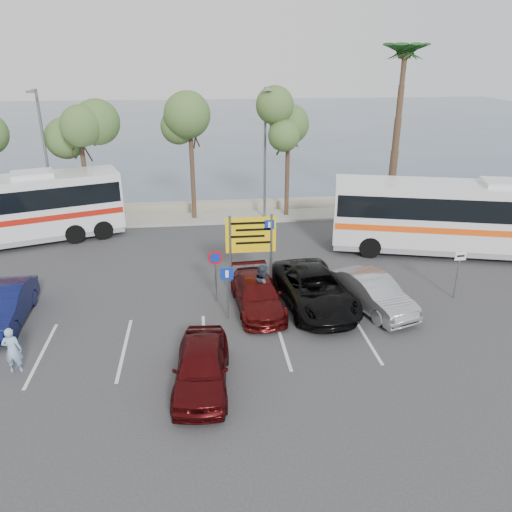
{
  "coord_description": "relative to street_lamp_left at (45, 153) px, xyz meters",
  "views": [
    {
      "loc": [
        -1.14,
        -17.0,
        9.99
      ],
      "look_at": [
        1.2,
        3.0,
        1.78
      ],
      "focal_mm": 35.0,
      "sensor_mm": 36.0,
      "label": 1
    }
  ],
  "objects": [
    {
      "name": "street_lamp_right",
      "position": [
        13.0,
        0.0,
        0.0
      ],
      "size": [
        0.45,
        1.15,
        8.01
      ],
      "color": "slate",
      "rests_on": "kerb_strip"
    },
    {
      "name": "sign_taxi",
      "position": [
        19.8,
        -12.03,
        -3.18
      ],
      "size": [
        0.5,
        0.07,
        2.2
      ],
      "color": "slate",
      "rests_on": "ground"
    },
    {
      "name": "lane_markings",
      "position": [
        8.86,
        -14.52,
        -4.6
      ],
      "size": [
        12.02,
        4.2,
        0.01
      ],
      "primitive_type": null,
      "color": "silver",
      "rests_on": "ground"
    },
    {
      "name": "sea",
      "position": [
        10.0,
        46.48,
        -4.59
      ],
      "size": [
        140.0,
        140.0,
        0.0
      ],
      "primitive_type": "plane",
      "color": "#3A4F5D",
      "rests_on": "ground"
    },
    {
      "name": "coach_bus_right",
      "position": [
        22.36,
        -7.02,
        -2.72
      ],
      "size": [
        13.3,
        6.12,
        4.06
      ],
      "color": "silver",
      "rests_on": "ground"
    },
    {
      "name": "seawall",
      "position": [
        10.0,
        2.48,
        -4.3
      ],
      "size": [
        48.0,
        0.8,
        0.6
      ],
      "primitive_type": "cube",
      "color": "gray",
      "rests_on": "ground"
    },
    {
      "name": "pedestrian_near",
      "position": [
        2.45,
        -15.52,
        -3.76
      ],
      "size": [
        0.63,
        0.43,
        1.67
      ],
      "primitive_type": "imported",
      "rotation": [
        0.0,
        0.0,
        3.18
      ],
      "color": "#8FAFD0",
      "rests_on": "ground"
    },
    {
      "name": "suv_black",
      "position": [
        13.49,
        -12.02,
        -3.82
      ],
      "size": [
        3.24,
        5.88,
        1.56
      ],
      "primitive_type": "imported",
      "rotation": [
        0.0,
        0.0,
        0.12
      ],
      "color": "black",
      "rests_on": "ground"
    },
    {
      "name": "car_red",
      "position": [
        8.69,
        -17.02,
        -3.87
      ],
      "size": [
        2.04,
        4.38,
        1.45
      ],
      "primitive_type": "imported",
      "rotation": [
        0.0,
        0.0,
        -0.08
      ],
      "color": "#41090B",
      "rests_on": "ground"
    },
    {
      "name": "tree_right",
      "position": [
        14.5,
        0.48,
        1.57
      ],
      "size": [
        3.2,
        3.2,
        7.4
      ],
      "color": "#382619",
      "rests_on": "kerb_strip"
    },
    {
      "name": "tree_left",
      "position": [
        2.0,
        0.48,
        1.41
      ],
      "size": [
        3.2,
        3.2,
        7.2
      ],
      "color": "#382619",
      "rests_on": "kerb_strip"
    },
    {
      "name": "tree_mid",
      "position": [
        8.5,
        0.48,
        2.06
      ],
      "size": [
        3.2,
        3.2,
        8.0
      ],
      "color": "#382619",
      "rests_on": "kerb_strip"
    },
    {
      "name": "palm_tree",
      "position": [
        21.5,
        0.48,
        5.27
      ],
      "size": [
        4.8,
        4.8,
        11.2
      ],
      "color": "#382619",
      "rests_on": "kerb_strip"
    },
    {
      "name": "coach_bus_left",
      "position": [
        -2.0,
        -3.02,
        -2.74
      ],
      "size": [
        13.03,
        6.77,
        4.0
      ],
      "color": "silver",
      "rests_on": "ground"
    },
    {
      "name": "street_lamp_left",
      "position": [
        0.0,
        0.0,
        0.0
      ],
      "size": [
        0.45,
        1.15,
        8.01
      ],
      "color": "slate",
      "rests_on": "kerb_strip"
    },
    {
      "name": "pedestrian_far",
      "position": [
        11.33,
        -11.88,
        -3.64
      ],
      "size": [
        0.73,
        0.93,
        1.92
      ],
      "primitive_type": "imported",
      "rotation": [
        0.0,
        0.0,
        1.57
      ],
      "color": "#303848",
      "rests_on": "ground"
    },
    {
      "name": "sign_no_stop",
      "position": [
        9.4,
        -11.13,
        -3.02
      ],
      "size": [
        0.6,
        0.08,
        2.35
      ],
      "color": "slate",
      "rests_on": "ground"
    },
    {
      "name": "direction_sign",
      "position": [
        11.0,
        -10.32,
        -2.17
      ],
      "size": [
        2.2,
        0.12,
        3.6
      ],
      "color": "slate",
      "rests_on": "ground"
    },
    {
      "name": "ground",
      "position": [
        10.0,
        -13.52,
        -4.6
      ],
      "size": [
        120.0,
        120.0,
        0.0
      ],
      "primitive_type": "plane",
      "color": "#323235",
      "rests_on": "ground"
    },
    {
      "name": "car_blue",
      "position": [
        1.0,
        -12.02,
        -3.86
      ],
      "size": [
        1.72,
        4.55,
        1.48
      ],
      "primitive_type": "imported",
      "rotation": [
        0.0,
        0.0,
        0.03
      ],
      "color": "#0F1548",
      "rests_on": "ground"
    },
    {
      "name": "car_maroon",
      "position": [
        11.09,
        -12.02,
        -3.94
      ],
      "size": [
        2.14,
        4.62,
        1.31
      ],
      "primitive_type": "imported",
      "rotation": [
        0.0,
        0.0,
        0.07
      ],
      "color": "#4B0C0C",
      "rests_on": "ground"
    },
    {
      "name": "kerb_strip",
      "position": [
        10.0,
        0.48,
        -4.52
      ],
      "size": [
        44.0,
        2.4,
        0.15
      ],
      "primitive_type": "cube",
      "color": "#9A978C",
      "rests_on": "ground"
    },
    {
      "name": "car_silver_b",
      "position": [
        15.89,
        -12.56,
        -3.87
      ],
      "size": [
        2.81,
        4.66,
        1.45
      ],
      "primitive_type": "imported",
      "rotation": [
        0.0,
        0.0,
        0.31
      ],
      "color": "#949599",
      "rests_on": "ground"
    },
    {
      "name": "sign_parking",
      "position": [
        9.8,
        -12.73,
        -3.13
      ],
      "size": [
        0.5,
        0.07,
        2.25
      ],
      "color": "slate",
      "rests_on": "ground"
    }
  ]
}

